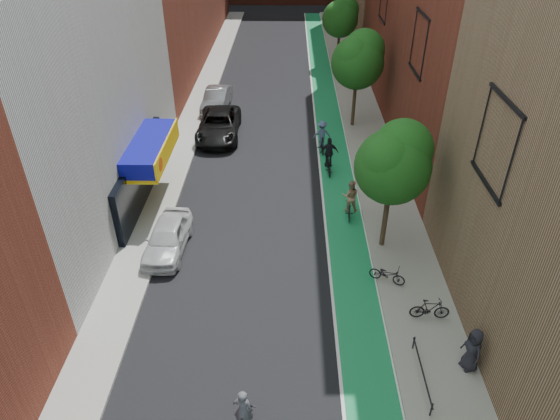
# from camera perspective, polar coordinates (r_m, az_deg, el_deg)

# --- Properties ---
(bike_lane) EXTENTS (2.00, 68.00, 0.01)m
(bike_lane) POSITION_cam_1_polar(r_m,az_deg,el_deg) (38.28, 5.50, 10.73)
(bike_lane) COLOR #168035
(bike_lane) RESTS_ON ground
(sidewalk_left) EXTENTS (2.00, 68.00, 0.15)m
(sidewalk_left) POSITION_cam_1_polar(r_m,az_deg,el_deg) (38.79, -9.66, 10.83)
(sidewalk_left) COLOR gray
(sidewalk_left) RESTS_ON ground
(sidewalk_right) EXTENTS (3.00, 68.00, 0.15)m
(sidewalk_right) POSITION_cam_1_polar(r_m,az_deg,el_deg) (38.53, 9.28, 10.71)
(sidewalk_right) COLOR gray
(sidewalk_right) RESTS_ON ground
(building_left_white) EXTENTS (8.00, 20.00, 12.00)m
(building_left_white) POSITION_cam_1_polar(r_m,az_deg,el_deg) (27.58, -25.49, 11.76)
(building_left_white) COLOR silver
(building_left_white) RESTS_ON ground
(tree_near) EXTENTS (3.40, 3.36, 6.42)m
(tree_near) POSITION_cam_1_polar(r_m,az_deg,el_deg) (22.20, 12.93, 5.47)
(tree_near) COLOR #332619
(tree_near) RESTS_ON ground
(tree_mid) EXTENTS (3.55, 3.53, 6.74)m
(tree_mid) POSITION_cam_1_polar(r_m,az_deg,el_deg) (34.95, 8.96, 16.75)
(tree_mid) COLOR #332619
(tree_mid) RESTS_ON ground
(tree_far) EXTENTS (3.30, 3.25, 6.21)m
(tree_far) POSITION_cam_1_polar(r_m,az_deg,el_deg) (48.53, 6.95, 21.15)
(tree_far) COLOR #332619
(tree_far) RESTS_ON ground
(parked_car_white) EXTENTS (1.94, 4.40, 1.47)m
(parked_car_white) POSITION_cam_1_polar(r_m,az_deg,el_deg) (24.12, -12.73, -3.05)
(parked_car_white) COLOR silver
(parked_car_white) RESTS_ON ground
(parked_car_black) EXTENTS (2.89, 6.02, 1.66)m
(parked_car_black) POSITION_cam_1_polar(r_m,az_deg,el_deg) (34.72, -7.01, 9.62)
(parked_car_black) COLOR black
(parked_car_black) RESTS_ON ground
(parked_car_silver) EXTENTS (2.02, 4.88, 1.57)m
(parked_car_silver) POSITION_cam_1_polar(r_m,az_deg,el_deg) (39.26, -7.25, 12.44)
(parked_car_silver) COLOR gray
(parked_car_silver) RESTS_ON ground
(cyclist_lane_near) EXTENTS (0.92, 1.50, 2.13)m
(cyclist_lane_near) POSITION_cam_1_polar(r_m,az_deg,el_deg) (25.98, 8.01, 1.03)
(cyclist_lane_near) COLOR black
(cyclist_lane_near) RESTS_ON ground
(cyclist_lane_mid) EXTENTS (1.11, 1.90, 2.21)m
(cyclist_lane_mid) POSITION_cam_1_polar(r_m,az_deg,el_deg) (30.09, 5.60, 5.77)
(cyclist_lane_mid) COLOR black
(cyclist_lane_mid) RESTS_ON ground
(cyclist_lane_far) EXTENTS (1.16, 1.88, 2.07)m
(cyclist_lane_far) POSITION_cam_1_polar(r_m,az_deg,el_deg) (32.50, 4.80, 8.17)
(cyclist_lane_far) COLOR black
(cyclist_lane_far) RESTS_ON ground
(parked_bike_mid) EXTENTS (1.60, 0.49, 0.95)m
(parked_bike_mid) POSITION_cam_1_polar(r_m,az_deg,el_deg) (20.98, 16.76, -10.79)
(parked_bike_mid) COLOR black
(parked_bike_mid) RESTS_ON sidewalk_right
(parked_bike_far) EXTENTS (1.67, 1.15, 0.83)m
(parked_bike_far) POSITION_cam_1_polar(r_m,az_deg,el_deg) (22.23, 12.16, -7.18)
(parked_bike_far) COLOR black
(parked_bike_far) RESTS_ON sidewalk_right
(pedestrian) EXTENTS (0.82, 1.02, 1.82)m
(pedestrian) POSITION_cam_1_polar(r_m,az_deg,el_deg) (19.38, 21.14, -14.67)
(pedestrian) COLOR black
(pedestrian) RESTS_ON sidewalk_right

